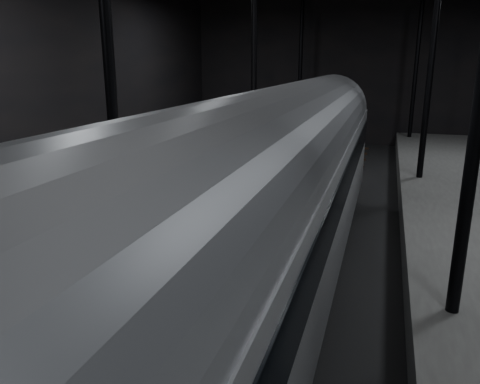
% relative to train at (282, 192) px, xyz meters
% --- Properties ---
extents(ground, '(44.00, 44.00, 0.00)m').
position_rel_train_xyz_m(ground, '(0.00, 3.05, -2.94)').
color(ground, black).
rests_on(ground, ground).
extents(platform_left, '(9.00, 43.80, 1.00)m').
position_rel_train_xyz_m(platform_left, '(-7.50, 3.05, -2.44)').
color(platform_left, '#4D4D4A').
rests_on(platform_left, ground).
extents(tactile_strip, '(0.50, 43.80, 0.01)m').
position_rel_train_xyz_m(tactile_strip, '(-3.25, 3.05, -1.94)').
color(tactile_strip, olive).
rests_on(tactile_strip, platform_left).
extents(track, '(2.40, 43.00, 0.24)m').
position_rel_train_xyz_m(track, '(0.00, 3.05, -2.87)').
color(track, '#3F3328').
rests_on(track, ground).
extents(train, '(2.96, 19.73, 5.28)m').
position_rel_train_xyz_m(train, '(0.00, 0.00, 0.00)').
color(train, '#AAAEB3').
rests_on(train, ground).
extents(woman, '(0.65, 0.51, 1.56)m').
position_rel_train_xyz_m(woman, '(-3.84, 5.95, -1.16)').
color(woman, '#937A5A').
rests_on(woman, platform_left).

